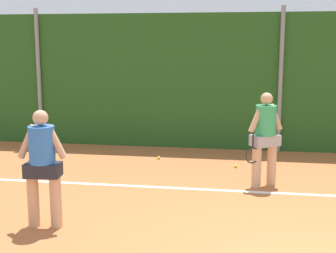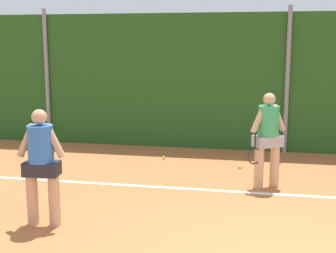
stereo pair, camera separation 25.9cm
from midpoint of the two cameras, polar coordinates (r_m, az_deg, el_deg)
ground_plane at (r=7.15m, az=16.44°, el=-10.66°), size 30.78×30.78×0.00m
hedge_fence_backdrop at (r=11.05m, az=14.90°, el=5.13°), size 20.01×0.25×3.16m
fence_post_left at (r=11.97m, az=-13.92°, el=5.86°), size 0.10×0.10×3.29m
fence_post_center at (r=10.87m, az=14.98°, el=5.40°), size 0.10×0.10×3.29m
court_baseline_paint at (r=8.12m, az=15.80°, el=-8.04°), size 14.62×0.10×0.01m
player_foreground_near at (r=6.56m, az=-14.06°, el=-4.10°), size 0.68×0.35×1.62m
player_midcourt at (r=8.24m, az=12.93°, el=-1.04°), size 0.64×0.54×1.65m
tennis_ball_2 at (r=9.55m, az=9.51°, el=-4.86°), size 0.07×0.07×0.07m
tennis_ball_4 at (r=10.15m, az=0.19°, el=-3.81°), size 0.07×0.07×0.07m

